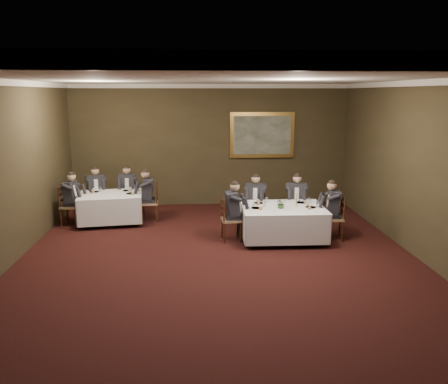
{
  "coord_description": "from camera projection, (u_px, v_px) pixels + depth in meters",
  "views": [
    {
      "loc": [
        -0.42,
        -7.69,
        3.25
      ],
      "look_at": [
        0.18,
        1.52,
        1.15
      ],
      "focal_mm": 35.0,
      "sensor_mm": 36.0,
      "label": 1
    }
  ],
  "objects": [
    {
      "name": "diner_sec_backright",
      "position": [
        128.0,
        196.0,
        11.89
      ],
      "size": [
        0.43,
        0.49,
        1.35
      ],
      "rotation": [
        0.0,
        0.0,
        3.17
      ],
      "color": "black",
      "rests_on": "chair_sec_backright"
    },
    {
      "name": "front_wall",
      "position": [
        260.0,
        318.0,
        2.98
      ],
      "size": [
        8.0,
        0.1,
        3.5
      ],
      "primitive_type": "cube",
      "color": "#372F1B",
      "rests_on": "ground"
    },
    {
      "name": "place_setting_table_main",
      "position": [
        261.0,
        201.0,
        10.12
      ],
      "size": [
        0.33,
        0.31,
        0.14
      ],
      "color": "white",
      "rests_on": "table_main"
    },
    {
      "name": "table_second",
      "position": [
        111.0,
        206.0,
        11.07
      ],
      "size": [
        1.7,
        1.38,
        0.67
      ],
      "rotation": [
        0.0,
        0.0,
        0.12
      ],
      "color": "black",
      "rests_on": "ground"
    },
    {
      "name": "chair_main_backleft",
      "position": [
        256.0,
        216.0,
        10.75
      ],
      "size": [
        0.53,
        0.52,
        1.0
      ],
      "rotation": [
        0.0,
        0.0,
        2.88
      ],
      "color": "olive",
      "rests_on": "ground"
    },
    {
      "name": "ceiling",
      "position": [
        220.0,
        78.0,
        7.45
      ],
      "size": [
        8.0,
        10.0,
        0.1
      ],
      "primitive_type": "cube",
      "color": "silver",
      "rests_on": "back_wall"
    },
    {
      "name": "place_setting_table_second",
      "position": [
        96.0,
        190.0,
        11.26
      ],
      "size": [
        0.33,
        0.31,
        0.14
      ],
      "color": "white",
      "rests_on": "table_second"
    },
    {
      "name": "chair_main_backright",
      "position": [
        296.0,
        216.0,
        10.8
      ],
      "size": [
        0.51,
        0.49,
        1.0
      ],
      "rotation": [
        0.0,
        0.0,
        2.96
      ],
      "color": "olive",
      "rests_on": "ground"
    },
    {
      "name": "diner_main_backright",
      "position": [
        296.0,
        207.0,
        10.74
      ],
      "size": [
        0.48,
        0.55,
        1.35
      ],
      "rotation": [
        0.0,
        0.0,
        2.96
      ],
      "color": "black",
      "rests_on": "chair_main_backright"
    },
    {
      "name": "diner_main_backleft",
      "position": [
        256.0,
        207.0,
        10.69
      ],
      "size": [
        0.51,
        0.57,
        1.35
      ],
      "rotation": [
        0.0,
        0.0,
        2.88
      ],
      "color": "black",
      "rests_on": "chair_main_backleft"
    },
    {
      "name": "diner_sec_backleft",
      "position": [
        97.0,
        197.0,
        11.74
      ],
      "size": [
        0.52,
        0.58,
        1.35
      ],
      "rotation": [
        0.0,
        0.0,
        3.44
      ],
      "color": "black",
      "rests_on": "chair_sec_backleft"
    },
    {
      "name": "diner_sec_endleft",
      "position": [
        70.0,
        205.0,
        10.88
      ],
      "size": [
        0.53,
        0.46,
        1.35
      ],
      "rotation": [
        0.0,
        0.0,
        -1.7
      ],
      "color": "black",
      "rests_on": "chair_sec_endleft"
    },
    {
      "name": "chair_sec_endright",
      "position": [
        150.0,
        210.0,
        11.28
      ],
      "size": [
        0.43,
        0.45,
        1.0
      ],
      "rotation": [
        0.0,
        0.0,
        1.6
      ],
      "color": "olive",
      "rests_on": "ground"
    },
    {
      "name": "diner_sec_endright",
      "position": [
        150.0,
        202.0,
        11.23
      ],
      "size": [
        0.49,
        0.43,
        1.35
      ],
      "rotation": [
        0.0,
        0.0,
        1.6
      ],
      "color": "black",
      "rests_on": "chair_sec_endright"
    },
    {
      "name": "chair_sec_endleft",
      "position": [
        71.0,
        214.0,
        10.93
      ],
      "size": [
        0.47,
        0.49,
        1.0
      ],
      "rotation": [
        0.0,
        0.0,
        -1.7
      ],
      "color": "olive",
      "rests_on": "ground"
    },
    {
      "name": "diner_main_endright",
      "position": [
        334.0,
        217.0,
        9.85
      ],
      "size": [
        0.54,
        0.47,
        1.35
      ],
      "rotation": [
        0.0,
        0.0,
        1.4
      ],
      "color": "black",
      "rests_on": "chair_main_endright"
    },
    {
      "name": "diner_main_endleft",
      "position": [
        231.0,
        218.0,
        9.74
      ],
      "size": [
        0.51,
        0.45,
        1.35
      ],
      "rotation": [
        0.0,
        0.0,
        -1.48
      ],
      "color": "black",
      "rests_on": "chair_main_endleft"
    },
    {
      "name": "centerpiece",
      "position": [
        281.0,
        203.0,
        9.6
      ],
      "size": [
        0.29,
        0.27,
        0.26
      ],
      "primitive_type": "imported",
      "rotation": [
        0.0,
        0.0,
        0.37
      ],
      "color": "#2D5926",
      "rests_on": "table_main"
    },
    {
      "name": "ground",
      "position": [
        220.0,
        269.0,
        8.23
      ],
      "size": [
        10.0,
        10.0,
        0.0
      ],
      "primitive_type": "plane",
      "color": "black",
      "rests_on": "ground"
    },
    {
      "name": "candlestick",
      "position": [
        296.0,
        199.0,
        9.77
      ],
      "size": [
        0.06,
        0.06,
        0.43
      ],
      "color": "#B99438",
      "rests_on": "table_main"
    },
    {
      "name": "right_wall",
      "position": [
        435.0,
        176.0,
        8.09
      ],
      "size": [
        0.1,
        10.0,
        3.5
      ],
      "primitive_type": "cube",
      "color": "#372F1B",
      "rests_on": "ground"
    },
    {
      "name": "back_wall",
      "position": [
        210.0,
        146.0,
        12.71
      ],
      "size": [
        8.0,
        0.1,
        3.5
      ],
      "primitive_type": "cube",
      "color": "#372F1B",
      "rests_on": "ground"
    },
    {
      "name": "chair_sec_backleft",
      "position": [
        97.0,
        205.0,
        11.8
      ],
      "size": [
        0.54,
        0.53,
        1.0
      ],
      "rotation": [
        0.0,
        0.0,
        3.44
      ],
      "color": "olive",
      "rests_on": "ground"
    },
    {
      "name": "crown_molding",
      "position": [
        220.0,
        82.0,
        7.47
      ],
      "size": [
        8.0,
        10.0,
        0.12
      ],
      "color": "white",
      "rests_on": "back_wall"
    },
    {
      "name": "chair_main_endleft",
      "position": [
        231.0,
        228.0,
        9.79
      ],
      "size": [
        0.46,
        0.48,
        1.0
      ],
      "rotation": [
        0.0,
        0.0,
        -1.48
      ],
      "color": "olive",
      "rests_on": "ground"
    },
    {
      "name": "chair_sec_backright",
      "position": [
        129.0,
        204.0,
        11.95
      ],
      "size": [
        0.45,
        0.43,
        1.0
      ],
      "rotation": [
        0.0,
        0.0,
        3.17
      ],
      "color": "olive",
      "rests_on": "ground"
    },
    {
      "name": "chair_main_endright",
      "position": [
        334.0,
        227.0,
        9.9
      ],
      "size": [
        0.49,
        0.5,
        1.0
      ],
      "rotation": [
        0.0,
        0.0,
        1.4
      ],
      "color": "olive",
      "rests_on": "ground"
    },
    {
      "name": "table_main",
      "position": [
        283.0,
        220.0,
        9.81
      ],
      "size": [
        1.87,
        1.44,
        0.67
      ],
      "rotation": [
        0.0,
        0.0,
        -0.02
      ],
      "color": "black",
      "rests_on": "ground"
    },
    {
      "name": "painting",
      "position": [
        262.0,
        135.0,
        12.67
      ],
      "size": [
        1.87,
        0.09,
        1.32
      ],
      "color": "#DAA050",
      "rests_on": "back_wall"
    }
  ]
}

